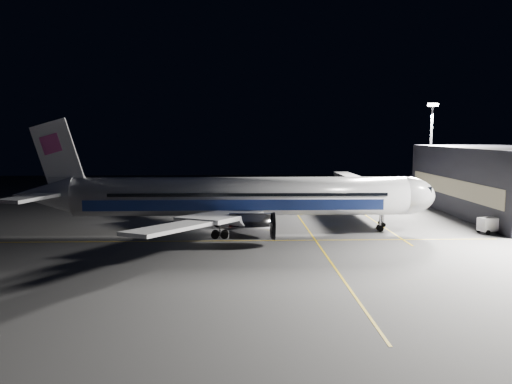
{
  "coord_description": "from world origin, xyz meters",
  "views": [
    {
      "loc": [
        -0.19,
        -72.03,
        14.43
      ],
      "look_at": [
        2.11,
        -0.73,
        6.0
      ],
      "focal_mm": 35.0,
      "sensor_mm": 36.0,
      "label": 1
    }
  ],
  "objects_px": {
    "safety_cone_b": "(224,216)",
    "safety_cone_c": "(235,217)",
    "airliner": "(234,197)",
    "service_truck": "(493,225)",
    "jet_bridge": "(361,187)",
    "safety_cone_a": "(246,215)",
    "floodlight_mast_north": "(431,143)",
    "baggage_tug": "(203,215)"
  },
  "relations": [
    {
      "from": "safety_cone_b",
      "to": "safety_cone_c",
      "type": "xyz_separation_m",
      "value": [
        1.92,
        -1.23,
        -0.02
      ]
    },
    {
      "from": "safety_cone_c",
      "to": "airliner",
      "type": "bearing_deg",
      "value": -90.34
    },
    {
      "from": "service_truck",
      "to": "jet_bridge",
      "type": "bearing_deg",
      "value": 109.71
    },
    {
      "from": "service_truck",
      "to": "safety_cone_c",
      "type": "relative_size",
      "value": 7.59
    },
    {
      "from": "airliner",
      "to": "safety_cone_b",
      "type": "relative_size",
      "value": 93.26
    },
    {
      "from": "jet_bridge",
      "to": "safety_cone_a",
      "type": "xyz_separation_m",
      "value": [
        -21.26,
        -4.06,
        -4.3
      ]
    },
    {
      "from": "safety_cone_a",
      "to": "safety_cone_b",
      "type": "relative_size",
      "value": 0.85
    },
    {
      "from": "floodlight_mast_north",
      "to": "safety_cone_a",
      "type": "relative_size",
      "value": 37.1
    },
    {
      "from": "service_truck",
      "to": "baggage_tug",
      "type": "bearing_deg",
      "value": 147.91
    },
    {
      "from": "safety_cone_c",
      "to": "safety_cone_b",
      "type": "bearing_deg",
      "value": 147.29
    },
    {
      "from": "baggage_tug",
      "to": "safety_cone_c",
      "type": "height_order",
      "value": "baggage_tug"
    },
    {
      "from": "jet_bridge",
      "to": "service_truck",
      "type": "distance_m",
      "value": 24.87
    },
    {
      "from": "airliner",
      "to": "baggage_tug",
      "type": "distance_m",
      "value": 12.34
    },
    {
      "from": "jet_bridge",
      "to": "floodlight_mast_north",
      "type": "height_order",
      "value": "floodlight_mast_north"
    },
    {
      "from": "service_truck",
      "to": "safety_cone_b",
      "type": "distance_m",
      "value": 41.85
    },
    {
      "from": "floodlight_mast_north",
      "to": "baggage_tug",
      "type": "distance_m",
      "value": 52.54
    },
    {
      "from": "baggage_tug",
      "to": "safety_cone_a",
      "type": "bearing_deg",
      "value": 27.67
    },
    {
      "from": "airliner",
      "to": "safety_cone_c",
      "type": "height_order",
      "value": "airliner"
    },
    {
      "from": "airliner",
      "to": "safety_cone_b",
      "type": "distance_m",
      "value": 13.2
    },
    {
      "from": "floodlight_mast_north",
      "to": "jet_bridge",
      "type": "bearing_deg",
      "value": -142.26
    },
    {
      "from": "service_truck",
      "to": "safety_cone_a",
      "type": "relative_size",
      "value": 8.53
    },
    {
      "from": "jet_bridge",
      "to": "service_truck",
      "type": "relative_size",
      "value": 7.23
    },
    {
      "from": "safety_cone_b",
      "to": "safety_cone_a",
      "type": "bearing_deg",
      "value": 26.8
    },
    {
      "from": "service_truck",
      "to": "safety_cone_c",
      "type": "xyz_separation_m",
      "value": [
        -37.5,
        12.79,
        -0.9
      ]
    },
    {
      "from": "safety_cone_a",
      "to": "safety_cone_b",
      "type": "distance_m",
      "value": 4.12
    },
    {
      "from": "airliner",
      "to": "floodlight_mast_north",
      "type": "xyz_separation_m",
      "value": [
        41.08,
        31.99,
        7.21
      ]
    },
    {
      "from": "airliner",
      "to": "service_truck",
      "type": "height_order",
      "value": "airliner"
    },
    {
      "from": "safety_cone_a",
      "to": "safety_cone_b",
      "type": "xyz_separation_m",
      "value": [
        -3.68,
        -1.86,
        0.05
      ]
    },
    {
      "from": "service_truck",
      "to": "safety_cone_a",
      "type": "xyz_separation_m",
      "value": [
        -35.75,
        15.88,
        -0.94
      ]
    },
    {
      "from": "baggage_tug",
      "to": "safety_cone_c",
      "type": "xyz_separation_m",
      "value": [
        5.44,
        0.65,
        -0.6
      ]
    },
    {
      "from": "airliner",
      "to": "safety_cone_a",
      "type": "distance_m",
      "value": 14.94
    },
    {
      "from": "airliner",
      "to": "safety_cone_b",
      "type": "bearing_deg",
      "value": 98.7
    },
    {
      "from": "safety_cone_b",
      "to": "safety_cone_c",
      "type": "distance_m",
      "value": 2.28
    },
    {
      "from": "airliner",
      "to": "baggage_tug",
      "type": "bearing_deg",
      "value": 117.64
    },
    {
      "from": "airliner",
      "to": "jet_bridge",
      "type": "height_order",
      "value": "airliner"
    },
    {
      "from": "baggage_tug",
      "to": "safety_cone_c",
      "type": "bearing_deg",
      "value": 7.0
    },
    {
      "from": "baggage_tug",
      "to": "safety_cone_b",
      "type": "bearing_deg",
      "value": 28.38
    },
    {
      "from": "airliner",
      "to": "service_truck",
      "type": "relative_size",
      "value": 12.92
    },
    {
      "from": "jet_bridge",
      "to": "safety_cone_c",
      "type": "height_order",
      "value": "jet_bridge"
    },
    {
      "from": "floodlight_mast_north",
      "to": "safety_cone_b",
      "type": "relative_size",
      "value": 31.4
    },
    {
      "from": "safety_cone_a",
      "to": "safety_cone_c",
      "type": "height_order",
      "value": "safety_cone_c"
    },
    {
      "from": "airliner",
      "to": "safety_cone_c",
      "type": "relative_size",
      "value": 98.15
    }
  ]
}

